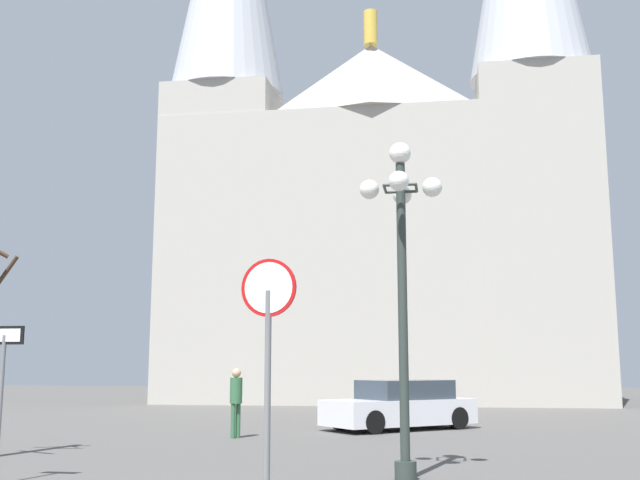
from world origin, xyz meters
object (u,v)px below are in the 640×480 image
(cathedral, at_px, (379,193))
(parked_car_near_white, at_px, (401,406))
(one_way_arrow_sign, at_px, (2,381))
(pedestrian_walking, at_px, (236,395))
(street_lamp, at_px, (402,254))
(stop_sign, at_px, (268,337))

(cathedral, height_order, parked_car_near_white, cathedral)
(one_way_arrow_sign, xyz_separation_m, pedestrian_walking, (1.69, 8.04, -0.53))
(cathedral, relative_size, pedestrian_walking, 19.38)
(street_lamp, bearing_deg, one_way_arrow_sign, -166.87)
(pedestrian_walking, bearing_deg, stop_sign, -72.78)
(stop_sign, bearing_deg, parked_car_near_white, 86.23)
(stop_sign, distance_m, pedestrian_walking, 10.76)
(cathedral, bearing_deg, one_way_arrow_sign, -97.66)
(cathedral, relative_size, one_way_arrow_sign, 13.85)
(stop_sign, height_order, street_lamp, street_lamp)
(cathedral, xyz_separation_m, one_way_arrow_sign, (-3.87, -28.75, -9.45))
(cathedral, bearing_deg, pedestrian_walking, -95.99)
(street_lamp, relative_size, pedestrian_walking, 3.22)
(street_lamp, xyz_separation_m, pedestrian_walking, (-4.65, 6.56, -2.65))
(one_way_arrow_sign, distance_m, street_lamp, 6.85)
(one_way_arrow_sign, height_order, pedestrian_walking, one_way_arrow_sign)
(parked_car_near_white, height_order, pedestrian_walking, pedestrian_walking)
(cathedral, bearing_deg, street_lamp, -84.80)
(parked_car_near_white, relative_size, pedestrian_walking, 2.59)
(one_way_arrow_sign, bearing_deg, stop_sign, -24.24)
(stop_sign, xyz_separation_m, parked_car_near_white, (0.89, 13.56, -1.52))
(parked_car_near_white, bearing_deg, cathedral, 96.21)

